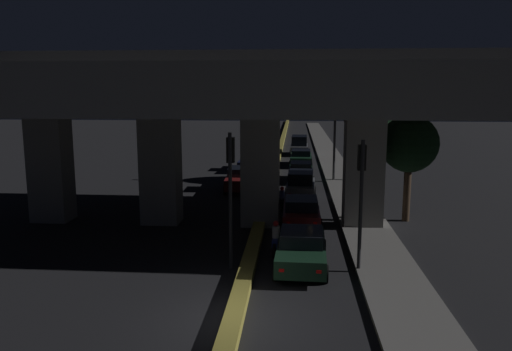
{
  "coord_description": "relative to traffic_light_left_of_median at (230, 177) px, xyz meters",
  "views": [
    {
      "loc": [
        1.73,
        -13.87,
        6.79
      ],
      "look_at": [
        -0.59,
        15.62,
        1.75
      ],
      "focal_mm": 35.0,
      "sensor_mm": 36.0,
      "label": 1
    }
  ],
  "objects": [
    {
      "name": "car_grey_third",
      "position": [
        2.81,
        12.58,
        -2.67
      ],
      "size": [
        2.03,
        4.16,
        1.79
      ],
      "rotation": [
        0.0,
        0.0,
        1.53
      ],
      "color": "#515459",
      "rests_on": "ground_plane"
    },
    {
      "name": "car_dark_red_lead_oncoming",
      "position": [
        -1.37,
        15.15,
        -2.77
      ],
      "size": [
        2.05,
        4.59,
        1.57
      ],
      "rotation": [
        0.0,
        0.0,
        -1.53
      ],
      "color": "#591414",
      "rests_on": "ground_plane"
    },
    {
      "name": "ground_plane",
      "position": [
        0.69,
        -4.54,
        -3.58
      ],
      "size": [
        200.0,
        200.0,
        0.0
      ],
      "primitive_type": "plane",
      "color": "black"
    },
    {
      "name": "street_lamp",
      "position": [
        5.02,
        19.0,
        0.63
      ],
      "size": [
        2.14,
        0.32,
        7.03
      ],
      "color": "#2D2D30",
      "rests_on": "ground_plane"
    },
    {
      "name": "car_dark_green_lead",
      "position": [
        2.72,
        0.23,
        -2.81
      ],
      "size": [
        2.09,
        4.74,
        1.51
      ],
      "rotation": [
        0.0,
        0.0,
        1.54
      ],
      "color": "black",
      "rests_on": "ground_plane"
    },
    {
      "name": "car_dark_red_second",
      "position": [
        2.77,
        6.49,
        -2.83
      ],
      "size": [
        1.99,
        4.24,
        1.43
      ],
      "rotation": [
        0.0,
        0.0,
        1.58
      ],
      "color": "#591414",
      "rests_on": "ground_plane"
    },
    {
      "name": "motorcycle_blue_filtering_near",
      "position": [
        1.66,
        1.8,
        -2.97
      ],
      "size": [
        0.34,
        1.84,
        1.42
      ],
      "rotation": [
        0.0,
        0.0,
        1.5
      ],
      "color": "black",
      "rests_on": "ground_plane"
    },
    {
      "name": "pedestrian_on_sidewalk",
      "position": [
        5.49,
        7.54,
        -2.56
      ],
      "size": [
        0.31,
        0.31,
        1.72
      ],
      "color": "black",
      "rests_on": "sidewalk_right"
    },
    {
      "name": "traffic_light_left_of_median",
      "position": [
        0.0,
        0.0,
        0.0
      ],
      "size": [
        0.3,
        0.49,
        5.26
      ],
      "color": "black",
      "rests_on": "ground_plane"
    },
    {
      "name": "sidewalk_right",
      "position": [
        6.0,
        23.46,
        -3.51
      ],
      "size": [
        2.42,
        126.0,
        0.15
      ],
      "primitive_type": "cube",
      "color": "#5B5956",
      "rests_on": "ground_plane"
    },
    {
      "name": "roadside_tree_kerbside_near",
      "position": [
        8.29,
        7.71,
        0.48
      ],
      "size": [
        2.99,
        2.99,
        5.59
      ],
      "color": "#2D2116",
      "rests_on": "ground_plane"
    },
    {
      "name": "roadside_tree_kerbside_mid",
      "position": [
        7.9,
        19.15,
        1.42
      ],
      "size": [
        3.92,
        3.92,
        6.97
      ],
      "color": "#38281C",
      "rests_on": "ground_plane"
    },
    {
      "name": "car_dark_green_fourth",
      "position": [
        2.87,
        19.08,
        -2.83
      ],
      "size": [
        1.94,
        4.38,
        1.47
      ],
      "rotation": [
        0.0,
        0.0,
        1.56
      ],
      "color": "black",
      "rests_on": "ground_plane"
    },
    {
      "name": "motorcycle_black_filtering_mid",
      "position": [
        1.7,
        9.58,
        -2.99
      ],
      "size": [
        0.34,
        1.81,
        1.38
      ],
      "rotation": [
        0.0,
        0.0,
        1.62
      ],
      "color": "black",
      "rests_on": "ground_plane"
    },
    {
      "name": "car_dark_blue_second_oncoming",
      "position": [
        -1.38,
        23.99,
        -2.84
      ],
      "size": [
        2.0,
        4.64,
        1.48
      ],
      "rotation": [
        0.0,
        0.0,
        -1.6
      ],
      "color": "#141938",
      "rests_on": "ground_plane"
    },
    {
      "name": "car_grey_sixth",
      "position": [
        2.86,
        34.95,
        -2.52
      ],
      "size": [
        2.02,
        4.33,
        2.03
      ],
      "rotation": [
        0.0,
        0.0,
        1.55
      ],
      "color": "#515459",
      "rests_on": "ground_plane"
    },
    {
      "name": "median_divider",
      "position": [
        0.69,
        30.46,
        -3.41
      ],
      "size": [
        0.57,
        126.0,
        0.34
      ],
      "primitive_type": "cube",
      "color": "olive",
      "rests_on": "ground_plane"
    },
    {
      "name": "traffic_light_right_of_median",
      "position": [
        4.88,
        0.0,
        -0.15
      ],
      "size": [
        0.3,
        0.49,
        5.03
      ],
      "color": "black",
      "rests_on": "ground_plane"
    },
    {
      "name": "car_dark_green_fifth",
      "position": [
        2.96,
        26.98,
        -2.8
      ],
      "size": [
        2.11,
        4.7,
        1.49
      ],
      "rotation": [
        0.0,
        0.0,
        1.55
      ],
      "color": "black",
      "rests_on": "ground_plane"
    },
    {
      "name": "elevated_overpass",
      "position": [
        0.48,
        6.44,
        2.94
      ],
      "size": [
        27.58,
        13.67,
        8.76
      ],
      "color": "gray",
      "rests_on": "ground_plane"
    }
  ]
}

